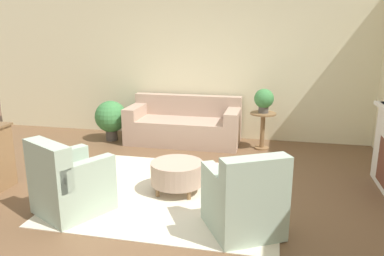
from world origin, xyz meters
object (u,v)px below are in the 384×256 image
couch (184,126)px  armchair_left (69,184)px  potted_plant_on_side_table (264,99)px  ottoman_table (177,173)px  potted_plant_floor (111,117)px  armchair_right (245,201)px  side_table (263,125)px

couch → armchair_left: armchair_left is taller
armchair_left → potted_plant_on_side_table: bearing=55.0°
potted_plant_on_side_table → ottoman_table: bearing=-115.3°
armchair_left → potted_plant_floor: 3.03m
couch → potted_plant_on_side_table: 1.59m
armchair_left → ottoman_table: 1.36m
armchair_right → ottoman_table: (-0.95, 0.83, -0.09)m
armchair_right → potted_plant_on_side_table: bearing=88.6°
side_table → ottoman_table: bearing=-115.3°
potted_plant_floor → armchair_right: bearing=-46.1°
armchair_right → side_table: (0.07, 2.99, 0.09)m
potted_plant_on_side_table → armchair_right: bearing=-91.4°
armchair_left → potted_plant_on_side_table: potted_plant_on_side_table is taller
ottoman_table → side_table: bearing=64.7°
armchair_right → side_table: 2.99m
side_table → potted_plant_floor: (-2.89, -0.06, 0.01)m
potted_plant_on_side_table → potted_plant_floor: 2.92m
ottoman_table → side_table: size_ratio=1.03×
couch → potted_plant_on_side_table: potted_plant_on_side_table is taller
ottoman_table → potted_plant_on_side_table: potted_plant_on_side_table is taller
ottoman_table → potted_plant_floor: 2.81m
potted_plant_on_side_table → potted_plant_floor: bearing=-178.8°
armchair_left → ottoman_table: (1.07, 0.83, -0.09)m
armchair_right → potted_plant_on_side_table: potted_plant_on_side_table is taller
side_table → potted_plant_floor: bearing=-178.8°
armchair_right → ottoman_table: size_ratio=1.43×
side_table → couch: bearing=175.6°
armchair_right → potted_plant_floor: (-2.81, 2.93, 0.10)m
armchair_left → armchair_right: 2.02m
ottoman_table → side_table: 2.39m
couch → armchair_right: 3.40m
ottoman_table → potted_plant_floor: (-1.87, 2.10, 0.18)m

